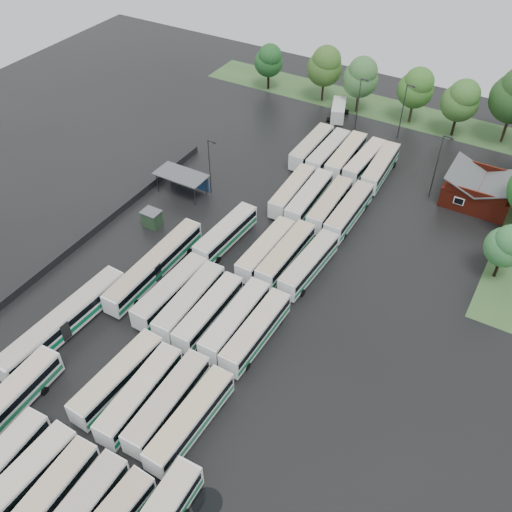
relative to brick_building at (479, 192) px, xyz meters
The scene contains 48 objects.
ground 49.08m from the brick_building, 119.30° to the right, with size 160.00×160.00×0.00m, color black.
brick_building is the anchor object (origin of this frame).
wash_shed 46.14m from the brick_building, 153.27° to the right, with size 8.20×4.20×3.58m.
utility_hut 50.26m from the brick_building, 143.11° to the right, with size 2.70×2.20×2.62m.
grass_strip_north 31.19m from the brick_building, 134.96° to the left, with size 80.00×10.00×0.01m, color #385C2C.
west_fence 57.83m from the brick_building, 143.04° to the right, with size 0.10×50.00×1.20m, color #2D2D30.
bus_r0c1 73.55m from the brick_building, 110.07° to the right, with size 3.06×12.76×3.53m.
bus_r0c2 72.33m from the brick_building, 107.74° to the right, with size 2.96×12.16×3.36m.
bus_r1c1 60.60m from the brick_building, 114.72° to the right, with size 3.19×12.48×3.44m.
bus_r1c2 59.61m from the brick_building, 111.55° to the right, with size 3.05×12.39×3.42m.
bus_r1c3 57.93m from the brick_building, 108.84° to the right, with size 2.93×12.49×3.46m.
bus_r1c4 57.43m from the brick_building, 105.62° to the right, with size 2.85×12.43×3.45m.
bus_r2c0 50.18m from the brick_building, 124.27° to the right, with size 3.03×12.56×3.47m.
bus_r2c1 48.69m from the brick_building, 121.11° to the right, with size 3.00×12.53×3.47m.
bus_r2c2 47.41m from the brick_building, 117.88° to the right, with size 2.62×12.07×3.36m.
bus_r2c3 45.43m from the brick_building, 114.23° to the right, with size 2.75×12.50×3.47m.
bus_r2c4 44.54m from the brick_building, 110.53° to the right, with size 2.76×12.36×3.43m.
bus_r3c0 40.04m from the brick_building, 135.23° to the right, with size 3.14×12.27×3.39m.
bus_r3c2 35.77m from the brick_building, 127.66° to the right, with size 2.77×12.15×3.37m.
bus_r3c3 33.71m from the brick_building, 124.30° to the right, with size 2.79×12.40×3.44m.
bus_r3c4 31.97m from the brick_building, 118.90° to the right, with size 3.16×12.32×3.40m.
bus_r4c1 28.87m from the brick_building, 150.41° to the right, with size 3.11×12.17×3.36m.
bus_r4c2 26.40m from the brick_building, 146.67° to the right, with size 3.10×12.58×3.48m.
bus_r4c3 23.58m from the brick_building, 142.16° to the right, with size 2.91×12.17×3.37m.
bus_r4c4 21.27m from the brick_building, 136.47° to the right, with size 2.74×12.66×3.52m.
bus_r5c0 28.29m from the brick_building, behind, with size 2.76×12.49×3.47m.
bus_r5c1 25.09m from the brick_building, behind, with size 2.68×12.41×3.45m.
bus_r5c2 21.97m from the brick_building, behind, with size 3.01×12.66×3.51m.
bus_r5c3 18.73m from the brick_building, behind, with size 3.00×12.09×3.34m.
bus_r5c4 15.73m from the brick_building, behind, with size 3.24×12.58×3.47m.
artic_bus_west_b 50.78m from the brick_building, 130.65° to the right, with size 2.59×18.10×3.36m.
artic_bus_west_c 63.44m from the brick_building, 124.85° to the right, with size 3.42×18.65×3.44m.
minibus 33.14m from the brick_building, 154.67° to the left, with size 4.57×7.12×2.92m.
tree_north_0 51.08m from the brick_building, 158.96° to the left, with size 5.84×5.83×9.66m.
tree_north_1 40.73m from the brick_building, 151.72° to the left, with size 6.87×6.87×11.37m.
tree_north_2 33.64m from the brick_building, 146.66° to the left, with size 6.76×6.76×11.19m.
tree_north_3 26.58m from the brick_building, 131.76° to the left, with size 6.62×6.62×10.96m.
tree_north_4 21.18m from the brick_building, 115.81° to the left, with size 6.67×6.67×11.04m.
tree_east_0 17.52m from the brick_building, 67.39° to the right, with size 5.32×5.32×8.80m.
lamp_post_ne 8.30m from the brick_building, 163.25° to the right, with size 1.67×0.33×10.87m.
lamp_post_nw 41.82m from the brick_building, 153.25° to the right, with size 1.48×0.29×9.62m.
lamp_post_back_w 27.92m from the brick_building, 155.42° to the left, with size 1.56×0.30×10.11m.
lamp_post_back_e 21.80m from the brick_building, 143.69° to the left, with size 1.60×0.31×10.36m.
puddle_0 69.97m from the brick_building, 113.01° to the right, with size 5.79×5.79×0.01m, color black.
puddle_1 63.97m from the brick_building, 103.77° to the right, with size 4.53×4.53×0.01m, color black.
puddle_2 50.93m from the brick_building, 126.83° to the right, with size 7.43×7.43×0.01m, color black.
puddle_3 49.56m from the brick_building, 111.39° to the right, with size 3.37×3.37×0.01m, color black.
puddle_4 61.76m from the brick_building, 99.14° to the right, with size 3.02×3.02×0.01m, color black.
Camera 1 is at (30.59, -37.08, 53.28)m, focal length 40.00 mm.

